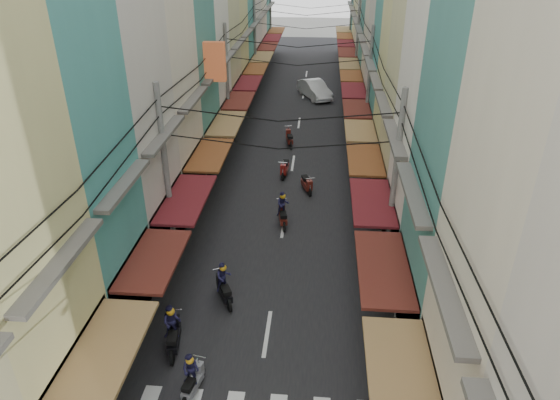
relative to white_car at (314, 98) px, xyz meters
The scene contains 12 objects.
ground 29.20m from the white_car, 92.10° to the right, with size 160.00×160.00×0.00m, color slate.
road 9.24m from the white_car, 96.66° to the right, with size 10.00×80.00×0.02m, color black.
sidewalk_left 11.90m from the white_car, 129.52° to the right, with size 3.00×80.00×0.06m, color gray.
sidewalk_right 10.66m from the white_car, 59.40° to the right, with size 3.00×80.00×0.06m, color gray.
building_row_right 17.25m from the white_car, 61.74° to the right, with size 7.80×68.98×22.59m.
utility_poles 15.66m from the white_car, 94.33° to the right, with size 10.20×66.13×8.20m.
white_car is the anchor object (origin of this frame).
bicycle 29.88m from the white_car, 77.58° to the right, with size 0.55×1.46×1.00m, color black.
moving_scooters 25.88m from the white_car, 95.36° to the right, with size 4.75×24.01×1.94m.
parked_scooters 32.44m from the white_car, 82.81° to the right, with size 12.99×13.14×1.01m.
pedestrians 30.32m from the white_car, 100.16° to the right, with size 13.80×20.90×2.22m.
traffic_sign 30.59m from the white_car, 82.94° to the right, with size 0.10×0.57×2.61m.
Camera 1 is at (1.68, -16.19, 13.36)m, focal length 32.00 mm.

